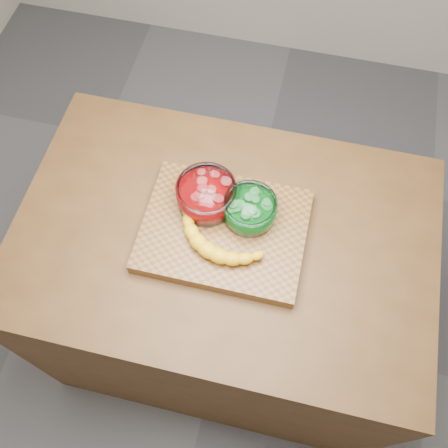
# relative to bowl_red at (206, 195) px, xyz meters

# --- Properties ---
(ground) EXTENTS (3.50, 3.50, 0.00)m
(ground) POSITION_rel_bowl_red_xyz_m (0.07, -0.07, -0.98)
(ground) COLOR #545458
(ground) RESTS_ON ground
(counter) EXTENTS (1.20, 0.80, 0.90)m
(counter) POSITION_rel_bowl_red_xyz_m (0.07, -0.07, -0.53)
(counter) COLOR #513318
(counter) RESTS_ON ground
(cutting_board) EXTENTS (0.45, 0.35, 0.04)m
(cutting_board) POSITION_rel_bowl_red_xyz_m (0.07, -0.07, -0.06)
(cutting_board) COLOR brown
(cutting_board) RESTS_ON counter
(bowl_red) EXTENTS (0.17, 0.17, 0.08)m
(bowl_red) POSITION_rel_bowl_red_xyz_m (0.00, 0.00, 0.00)
(bowl_red) COLOR white
(bowl_red) RESTS_ON cutting_board
(bowl_green) EXTENTS (0.15, 0.15, 0.07)m
(bowl_green) POSITION_rel_bowl_red_xyz_m (0.13, -0.01, -0.00)
(bowl_green) COLOR white
(bowl_green) RESTS_ON cutting_board
(banana) EXTENTS (0.28, 0.18, 0.04)m
(banana) POSITION_rel_bowl_red_xyz_m (0.07, -0.11, -0.02)
(banana) COLOR yellow
(banana) RESTS_ON cutting_board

